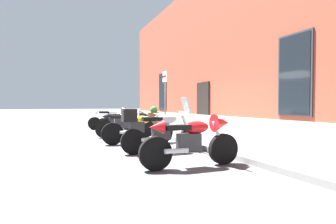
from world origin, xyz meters
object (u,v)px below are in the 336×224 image
object	(u,v)px
motorcycle_yellow_naked	(139,128)
parking_sign	(165,92)
motorcycle_black_sport	(128,123)
motorcycle_black_naked	(122,122)
barrel_planter	(154,117)
motorcycle_red_sport	(195,138)
motorcycle_silver_touring	(158,130)
motorcycle_white_sport	(113,117)

from	to	relation	value
motorcycle_yellow_naked	parking_sign	world-z (taller)	parking_sign
motorcycle_black_sport	parking_sign	distance (m)	2.26
motorcycle_black_naked	barrel_planter	world-z (taller)	barrel_planter
motorcycle_black_sport	motorcycle_red_sport	distance (m)	4.75
motorcycle_black_sport	parking_sign	size ratio (longest dim) A/B	0.84
motorcycle_black_sport	motorcycle_red_sport	bearing A→B (deg)	1.03
motorcycle_red_sport	barrel_planter	size ratio (longest dim) A/B	2.05
motorcycle_red_sport	parking_sign	distance (m)	5.88
motorcycle_black_sport	motorcycle_yellow_naked	distance (m)	1.52
motorcycle_silver_touring	barrel_planter	size ratio (longest dim) A/B	2.12
motorcycle_white_sport	motorcycle_red_sport	world-z (taller)	motorcycle_white_sport
barrel_planter	motorcycle_black_naked	bearing A→B (deg)	-45.03
motorcycle_white_sport	barrel_planter	size ratio (longest dim) A/B	2.06
parking_sign	barrel_planter	size ratio (longest dim) A/B	2.50
motorcycle_white_sport	motorcycle_black_sport	distance (m)	3.26
motorcycle_red_sport	parking_sign	xyz separation A→B (m)	(-5.51, 1.69, 1.17)
motorcycle_yellow_naked	motorcycle_black_sport	bearing A→B (deg)	178.57
motorcycle_red_sport	barrel_planter	distance (m)	8.92
motorcycle_white_sport	motorcycle_black_sport	size ratio (longest dim) A/B	0.99
motorcycle_black_naked	motorcycle_white_sport	bearing A→B (deg)	-177.90
motorcycle_yellow_naked	motorcycle_white_sport	bearing A→B (deg)	178.19
motorcycle_silver_touring	parking_sign	world-z (taller)	parking_sign
motorcycle_white_sport	parking_sign	world-z (taller)	parking_sign
motorcycle_silver_touring	motorcycle_black_naked	bearing A→B (deg)	177.49
motorcycle_black_naked	motorcycle_red_sport	world-z (taller)	motorcycle_red_sport
motorcycle_black_naked	motorcycle_silver_touring	size ratio (longest dim) A/B	0.97
motorcycle_black_naked	barrel_planter	xyz separation A→B (m)	(-2.26, 2.26, 0.06)
motorcycle_black_sport	motorcycle_silver_touring	distance (m)	3.14
motorcycle_white_sport	parking_sign	xyz separation A→B (m)	(2.51, 1.66, 1.14)
motorcycle_black_naked	motorcycle_black_sport	world-z (taller)	motorcycle_black_sport
motorcycle_black_naked	motorcycle_yellow_naked	distance (m)	3.13
motorcycle_silver_touring	barrel_planter	xyz separation A→B (m)	(-7.00, 2.46, -0.05)
motorcycle_black_naked	motorcycle_silver_touring	distance (m)	4.75
motorcycle_yellow_naked	barrel_planter	bearing A→B (deg)	155.36
parking_sign	motorcycle_black_sport	bearing A→B (deg)	-66.85
motorcycle_black_sport	barrel_planter	size ratio (longest dim) A/B	2.09
motorcycle_yellow_naked	parking_sign	bearing A→B (deg)	141.54
motorcycle_black_naked	barrel_planter	bearing A→B (deg)	134.97
motorcycle_yellow_naked	motorcycle_silver_touring	distance (m)	1.62
parking_sign	motorcycle_red_sport	bearing A→B (deg)	-17.02
motorcycle_yellow_naked	barrel_planter	world-z (taller)	barrel_planter
motorcycle_silver_touring	barrel_planter	world-z (taller)	motorcycle_silver_touring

